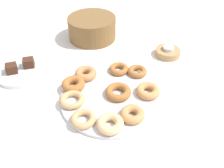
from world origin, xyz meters
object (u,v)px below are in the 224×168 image
at_px(donut_8, 137,71).
at_px(brownie_near, 11,68).
at_px(brownie_far, 29,63).
at_px(basket, 92,28).
at_px(donut_6, 109,124).
at_px(tealight, 168,48).
at_px(donut_plate, 112,97).
at_px(donut_0, 86,73).
at_px(donut_3, 133,114).
at_px(donut_4, 119,69).
at_px(cake_plate, 22,72).
at_px(donut_7, 73,84).
at_px(donut_2, 72,100).
at_px(donut_5, 148,91).
at_px(donut_9, 83,119).
at_px(donut_1, 118,92).
at_px(candle_holder, 168,52).

xyz_separation_m(donut_8, brownie_near, (-0.50, -0.01, 0.01)).
bearing_deg(brownie_far, basket, 49.66).
relative_size(donut_6, tealight, 1.75).
xyz_separation_m(donut_plate, donut_0, (-0.11, 0.11, 0.02)).
bearing_deg(donut_3, donut_4, 100.92).
height_order(donut_8, cake_plate, donut_8).
distance_m(donut_3, basket, 0.57).
height_order(donut_6, basket, basket).
bearing_deg(cake_plate, donut_4, 1.62).
bearing_deg(donut_0, donut_plate, -45.30).
xyz_separation_m(donut_3, brownie_near, (-0.48, 0.22, 0.01)).
relative_size(donut_8, brownie_far, 1.85).
relative_size(donut_7, donut_8, 1.14).
bearing_deg(donut_2, tealight, 40.77).
bearing_deg(donut_7, donut_0, 60.02).
height_order(donut_0, donut_8, donut_0).
xyz_separation_m(brownie_far, basket, (0.24, 0.28, 0.02)).
relative_size(donut_0, donut_5, 1.01).
bearing_deg(cake_plate, donut_3, -27.76).
relative_size(donut_9, tealight, 1.64).
relative_size(donut_1, basket, 0.40).
bearing_deg(donut_6, donut_4, 84.81).
distance_m(brownie_near, brownie_far, 0.07).
xyz_separation_m(donut_8, donut_9, (-0.18, -0.25, -0.00)).
bearing_deg(donut_4, donut_7, -147.99).
bearing_deg(donut_plate, donut_4, 80.82).
relative_size(donut_5, brownie_far, 2.07).
xyz_separation_m(donut_8, brownie_far, (-0.45, 0.03, 0.01)).
bearing_deg(donut_3, cake_plate, 152.24).
distance_m(donut_7, candle_holder, 0.46).
distance_m(donut_2, brownie_far, 0.29).
bearing_deg(donut_9, donut_5, 32.28).
relative_size(donut_8, basket, 0.33).
height_order(donut_2, basket, basket).
bearing_deg(basket, donut_6, -79.25).
bearing_deg(donut_2, donut_8, 36.00).
xyz_separation_m(donut_4, donut_8, (0.07, -0.01, -0.00)).
height_order(brownie_near, candle_holder, brownie_near).
height_order(donut_9, cake_plate, donut_9).
xyz_separation_m(donut_1, donut_2, (-0.16, -0.04, -0.00)).
relative_size(donut_2, donut_8, 1.15).
bearing_deg(candle_holder, donut_9, -128.70).
bearing_deg(candle_holder, donut_0, -152.40).
bearing_deg(donut_1, donut_plate, -163.43).
bearing_deg(donut_7, donut_5, -5.32).
xyz_separation_m(donut_2, donut_9, (0.05, -0.08, 0.00)).
xyz_separation_m(donut_1, donut_6, (-0.03, -0.15, 0.00)).
height_order(donut_7, basket, basket).
bearing_deg(donut_6, cake_plate, 143.37).
bearing_deg(donut_7, donut_9, -70.28).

